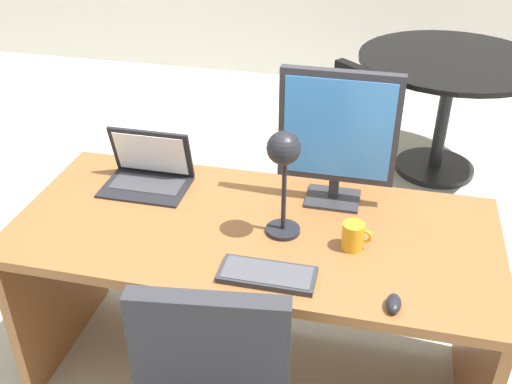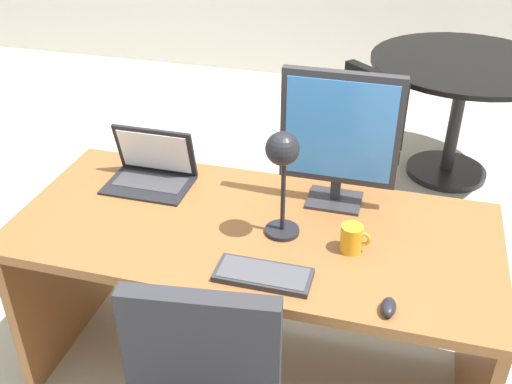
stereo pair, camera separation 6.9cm
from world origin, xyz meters
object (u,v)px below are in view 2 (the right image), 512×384
(meeting_table, at_px, (461,90))
(meeting_chair_near, at_px, (346,162))
(monitor, at_px, (340,133))
(keyboard, at_px, (263,275))
(coffee_mug, at_px, (352,238))
(desk_lamp, at_px, (282,163))
(mouse, at_px, (388,307))
(laptop, at_px, (152,165))
(desk, at_px, (257,265))

(meeting_table, xyz_separation_m, meeting_chair_near, (-0.59, -0.67, -0.23))
(monitor, xyz_separation_m, keyboard, (-0.15, -0.50, -0.27))
(coffee_mug, bearing_deg, meeting_table, 78.24)
(keyboard, relative_size, meeting_table, 0.27)
(desk_lamp, height_order, coffee_mug, desk_lamp)
(keyboard, bearing_deg, monitor, 73.79)
(mouse, height_order, coffee_mug, coffee_mug)
(coffee_mug, relative_size, meeting_chair_near, 0.12)
(keyboard, xyz_separation_m, meeting_chair_near, (0.07, 1.54, -0.40))
(coffee_mug, relative_size, meeting_table, 0.09)
(desk_lamp, relative_size, meeting_chair_near, 0.47)
(mouse, xyz_separation_m, coffee_mug, (-0.14, 0.27, 0.03))
(laptop, xyz_separation_m, meeting_chair_near, (0.65, 1.07, -0.46))
(laptop, distance_m, meeting_table, 2.15)
(desk, xyz_separation_m, monitor, (0.25, 0.19, 0.50))
(laptop, relative_size, desk_lamp, 0.82)
(laptop, height_order, mouse, laptop)
(meeting_table, bearing_deg, laptop, -125.40)
(meeting_table, height_order, meeting_chair_near, meeting_chair_near)
(monitor, height_order, laptop, monitor)
(keyboard, relative_size, coffee_mug, 3.01)
(keyboard, height_order, coffee_mug, coffee_mug)
(desk, relative_size, laptop, 5.23)
(keyboard, relative_size, mouse, 3.78)
(keyboard, bearing_deg, mouse, -7.61)
(monitor, relative_size, coffee_mug, 5.08)
(laptop, bearing_deg, keyboard, -39.04)
(desk_lamp, bearing_deg, mouse, -35.87)
(meeting_chair_near, bearing_deg, keyboard, -92.66)
(keyboard, height_order, meeting_table, meeting_table)
(desk, bearing_deg, laptop, 161.56)
(mouse, xyz_separation_m, meeting_chair_near, (-0.32, 1.59, -0.41))
(desk, distance_m, mouse, 0.66)
(monitor, distance_m, coffee_mug, 0.38)
(desk_lamp, height_order, meeting_table, desk_lamp)
(keyboard, xyz_separation_m, meeting_table, (0.66, 2.21, -0.18))
(monitor, bearing_deg, keyboard, -106.21)
(desk, height_order, keyboard, keyboard)
(desk, xyz_separation_m, coffee_mug, (0.35, -0.10, 0.26))
(keyboard, xyz_separation_m, mouse, (0.39, -0.05, 0.01))
(meeting_table, bearing_deg, keyboard, -106.66)
(mouse, bearing_deg, monitor, 113.95)
(desk, height_order, mouse, mouse)
(laptop, xyz_separation_m, meeting_table, (1.24, 1.74, -0.23))
(meeting_table, bearing_deg, coffee_mug, -101.76)
(meeting_table, bearing_deg, desk, -112.02)
(mouse, distance_m, meeting_chair_near, 1.68)
(desk_lamp, bearing_deg, keyboard, -90.16)
(desk, relative_size, mouse, 21.28)
(desk, bearing_deg, meeting_table, 67.98)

